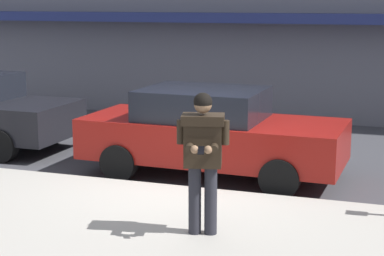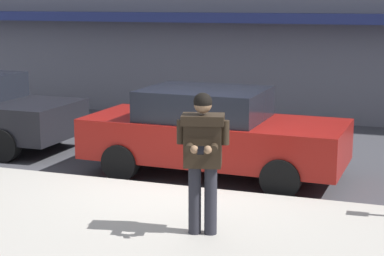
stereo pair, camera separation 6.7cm
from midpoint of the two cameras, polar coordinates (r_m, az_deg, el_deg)
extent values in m
plane|color=#3D3D42|center=(10.45, 0.08, -5.61)|extent=(80.00, 80.00, 0.00)
cube|color=silver|center=(10.22, 5.50, -6.03)|extent=(28.00, 0.12, 0.01)
cube|color=navy|center=(15.76, 11.06, 9.52)|extent=(26.60, 0.70, 0.24)
cylinder|color=black|center=(14.09, -12.08, -0.06)|extent=(0.64, 0.23, 0.64)
cylinder|color=black|center=(12.72, -16.20, -1.49)|extent=(0.64, 0.23, 0.64)
cube|color=maroon|center=(11.15, 2.17, -0.97)|extent=(4.56, 1.98, 0.70)
cube|color=black|center=(11.10, 1.31, 2.18)|extent=(2.13, 1.71, 0.52)
cylinder|color=black|center=(11.69, 10.02, -2.32)|extent=(0.65, 0.24, 0.64)
cylinder|color=black|center=(10.07, 8.09, -4.49)|extent=(0.65, 0.24, 0.64)
cylinder|color=black|center=(12.51, -2.61, -1.26)|extent=(0.65, 0.24, 0.64)
cylinder|color=black|center=(11.01, -6.21, -3.07)|extent=(0.65, 0.24, 0.64)
cylinder|color=#23232B|center=(8.08, 1.91, -6.43)|extent=(0.16, 0.16, 0.88)
cylinder|color=#23232B|center=(8.10, 0.49, -6.40)|extent=(0.16, 0.16, 0.88)
cube|color=black|center=(7.89, 1.22, -1.15)|extent=(0.52, 0.40, 0.64)
cube|color=black|center=(7.84, 1.23, 0.77)|extent=(0.59, 0.46, 0.12)
cylinder|color=black|center=(7.86, 3.19, -0.41)|extent=(0.11, 0.11, 0.30)
cylinder|color=black|center=(7.74, 2.23, -1.72)|extent=(0.17, 0.32, 0.10)
sphere|color=#8C6647|center=(7.60, 1.67, -1.95)|extent=(0.10, 0.10, 0.10)
cylinder|color=black|center=(7.89, -0.73, -0.34)|extent=(0.11, 0.11, 0.30)
cylinder|color=black|center=(7.76, 0.04, -1.68)|extent=(0.17, 0.32, 0.10)
sphere|color=#8C6647|center=(7.62, 0.45, -1.92)|extent=(0.10, 0.10, 0.10)
cube|color=black|center=(7.57, 1.04, -2.00)|extent=(0.11, 0.16, 0.07)
sphere|color=#8C6647|center=(7.78, 1.22, 2.11)|extent=(0.22, 0.22, 0.22)
sphere|color=black|center=(7.77, 1.22, 2.33)|extent=(0.23, 0.23, 0.23)
camera|label=1|loc=(0.03, -89.76, 0.05)|focal=60.00mm
camera|label=2|loc=(0.03, 90.24, -0.05)|focal=60.00mm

